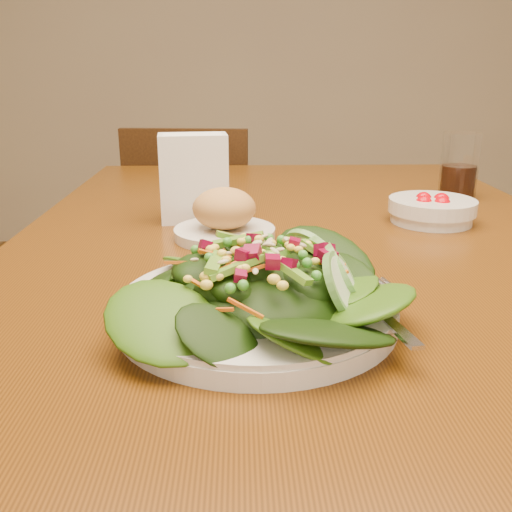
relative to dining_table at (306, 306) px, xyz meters
name	(u,v)px	position (x,y,z in m)	size (l,w,h in m)	color
dining_table	(306,306)	(0.00, 0.00, 0.00)	(0.90, 1.40, 0.75)	#5D300A
chair_far	(194,248)	(-0.25, 0.95, -0.21)	(0.42, 0.42, 0.83)	#39200B
salad_plate	(266,291)	(-0.07, -0.26, 0.13)	(0.29, 0.29, 0.08)	silver
bread_plate	(224,218)	(-0.12, 0.03, 0.13)	(0.15, 0.15, 0.08)	silver
tomato_bowl	(432,210)	(0.22, 0.11, 0.12)	(0.14, 0.14, 0.05)	silver
drinking_glass	(459,170)	(0.33, 0.30, 0.16)	(0.07, 0.07, 0.13)	silver
napkin_holder	(194,176)	(-0.18, 0.14, 0.18)	(0.12, 0.07, 0.14)	white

